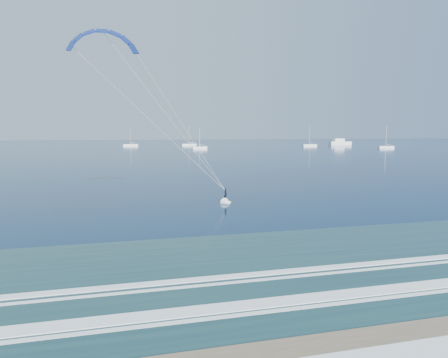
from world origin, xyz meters
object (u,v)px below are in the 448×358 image
sailboat_2 (130,145)px  sailboat_4 (189,145)px  kitesurfer_rig (172,122)px  motor_yacht (340,142)px  sailboat_6 (386,147)px  sailboat_3 (200,148)px  sailboat_5 (309,145)px

sailboat_2 → sailboat_4: (36.23, -0.71, 0.01)m
sailboat_4 → kitesurfer_rig: bearing=-99.8°
motor_yacht → sailboat_4: sailboat_4 is taller
motor_yacht → sailboat_4: 101.96m
sailboat_4 → sailboat_6: (94.77, -66.54, -0.00)m
kitesurfer_rig → motor_yacht: (137.49, 200.27, -7.95)m
kitesurfer_rig → sailboat_4: bearing=80.2°
kitesurfer_rig → motor_yacht: kitesurfer_rig is taller
motor_yacht → sailboat_2: bearing=176.3°
sailboat_2 → sailboat_4: sailboat_4 is taller
motor_yacht → sailboat_6: size_ratio=1.27×
sailboat_3 → sailboat_5: size_ratio=0.88×
motor_yacht → sailboat_2: (-137.85, 8.96, -0.98)m
sailboat_3 → sailboat_5: 74.27m
sailboat_6 → sailboat_3: bearing=169.8°
sailboat_3 → sailboat_2: bearing=124.1°
kitesurfer_rig → sailboat_4: kitesurfer_rig is taller
motor_yacht → sailboat_3: size_ratio=1.45×
kitesurfer_rig → motor_yacht: 243.05m
sailboat_3 → sailboat_6: sailboat_6 is taller
sailboat_2 → sailboat_6: bearing=-27.2°
sailboat_2 → sailboat_6: 147.25m
sailboat_4 → motor_yacht: bearing=-4.6°
kitesurfer_rig → sailboat_2: bearing=90.1°
sailboat_4 → sailboat_6: size_ratio=1.03×
motor_yacht → sailboat_3: sailboat_3 is taller
sailboat_2 → sailboat_6: size_ratio=0.97×
sailboat_2 → sailboat_4: size_ratio=0.94×
motor_yacht → sailboat_2: size_ratio=1.31×
sailboat_3 → sailboat_4: bearing=87.0°
sailboat_2 → sailboat_5: bearing=-15.8°
motor_yacht → sailboat_6: 58.70m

